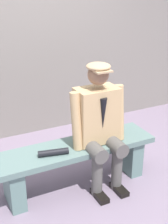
# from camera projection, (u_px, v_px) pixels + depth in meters

# --- Properties ---
(ground_plane) EXTENTS (30.00, 30.00, 0.00)m
(ground_plane) POSITION_uv_depth(u_px,v_px,m) (76.00, 185.00, 3.34)
(ground_plane) COLOR gray
(bench) EXTENTS (1.66, 0.42, 0.47)m
(bench) POSITION_uv_depth(u_px,v_px,m) (76.00, 158.00, 3.21)
(bench) COLOR slate
(bench) RESTS_ON ground
(seated_man) EXTENTS (0.59, 0.55, 1.30)m
(seated_man) POSITION_uv_depth(u_px,v_px,m) (99.00, 122.00, 3.11)
(seated_man) COLOR tan
(seated_man) RESTS_ON ground
(rolled_magazine) EXTENTS (0.30, 0.12, 0.06)m
(rolled_magazine) POSITION_uv_depth(u_px,v_px,m) (53.00, 152.00, 2.97)
(rolled_magazine) COLOR black
(rolled_magazine) RESTS_ON bench
(stadium_wall) EXTENTS (12.00, 0.24, 2.09)m
(stadium_wall) POSITION_uv_depth(u_px,v_px,m) (27.00, 58.00, 4.18)
(stadium_wall) COLOR gray
(stadium_wall) RESTS_ON ground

